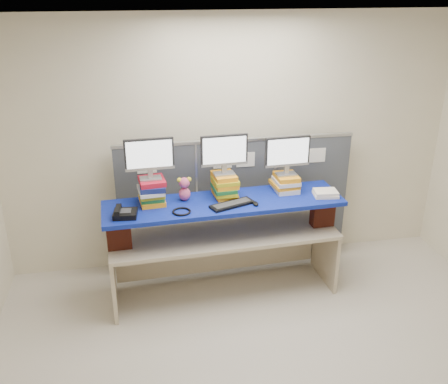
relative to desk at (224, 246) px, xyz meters
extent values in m
cube|color=beige|center=(0.23, -1.25, 0.84)|extent=(5.00, 4.00, 2.80)
cube|color=beige|center=(0.23, -1.25, -0.56)|extent=(5.00, 4.00, 0.01)
cube|color=silver|center=(0.23, -1.25, 2.24)|extent=(5.00, 4.00, 0.01)
cube|color=#3C4047|center=(-0.64, 0.53, 0.19)|extent=(0.85, 0.05, 1.50)
cube|color=#3C4047|center=(0.23, 0.53, 0.19)|extent=(0.85, 0.05, 1.50)
cube|color=#3C4047|center=(1.09, 0.53, 0.19)|extent=(0.85, 0.05, 1.50)
cube|color=#B2B5B9|center=(0.23, 0.53, 0.95)|extent=(2.60, 0.06, 0.03)
cube|color=white|center=(-0.72, 0.50, 0.74)|extent=(0.20, 0.00, 0.16)
cube|color=white|center=(0.08, 0.50, 0.74)|extent=(0.20, 0.00, 0.16)
cube|color=white|center=(0.33, 0.50, 0.74)|extent=(0.20, 0.00, 0.16)
cube|color=white|center=(1.13, 0.50, 0.74)|extent=(0.20, 0.00, 0.16)
cube|color=#BEAD91|center=(0.00, 0.00, 0.12)|extent=(2.34, 0.78, 0.04)
cube|color=#BEAD91|center=(-1.14, -0.05, -0.23)|extent=(0.07, 0.63, 0.66)
cube|color=#BEAD91|center=(1.14, 0.05, -0.23)|extent=(0.07, 0.63, 0.66)
cube|color=maroon|center=(-1.04, -0.10, 0.30)|extent=(0.24, 0.14, 0.31)
cube|color=maroon|center=(1.04, 0.00, 0.30)|extent=(0.24, 0.14, 0.31)
cube|color=navy|center=(0.00, 0.00, 0.48)|extent=(2.40, 0.71, 0.04)
cube|color=#FF9D18|center=(-0.70, 0.09, 0.52)|extent=(0.26, 0.30, 0.05)
cube|color=#196031|center=(-0.70, 0.09, 0.56)|extent=(0.24, 0.28, 0.04)
cube|color=gold|center=(-0.70, 0.10, 0.60)|extent=(0.26, 0.30, 0.04)
cube|color=silver|center=(-0.71, 0.08, 0.64)|extent=(0.26, 0.32, 0.04)
cube|color=navy|center=(-0.69, 0.08, 0.68)|extent=(0.24, 0.28, 0.05)
cube|color=red|center=(-0.69, 0.09, 0.73)|extent=(0.27, 0.29, 0.05)
cube|color=#FF9D18|center=(0.03, 0.13, 0.52)|extent=(0.24, 0.30, 0.04)
cube|color=gold|center=(0.03, 0.12, 0.56)|extent=(0.22, 0.29, 0.04)
cube|color=#196031|center=(0.02, 0.12, 0.59)|extent=(0.23, 0.30, 0.04)
cube|color=#FF9D18|center=(0.03, 0.13, 0.63)|extent=(0.25, 0.31, 0.04)
cube|color=gold|center=(0.03, 0.12, 0.67)|extent=(0.26, 0.30, 0.04)
cube|color=#FF9D18|center=(0.02, 0.13, 0.72)|extent=(0.24, 0.29, 0.05)
cube|color=silver|center=(0.68, 0.16, 0.52)|extent=(0.24, 0.31, 0.05)
cube|color=#FF9D18|center=(0.67, 0.16, 0.57)|extent=(0.27, 0.31, 0.04)
cube|color=silver|center=(0.68, 0.15, 0.61)|extent=(0.25, 0.28, 0.04)
cube|color=#FF9D18|center=(0.68, 0.15, 0.65)|extent=(0.22, 0.27, 0.05)
cube|color=#9D9DA1|center=(-0.70, 0.09, 0.76)|extent=(0.21, 0.14, 0.01)
cube|color=#9D9DA1|center=(-0.70, 0.09, 0.81)|extent=(0.05, 0.04, 0.08)
cube|color=black|center=(-0.70, 0.09, 1.00)|extent=(0.47, 0.05, 0.31)
cube|color=white|center=(-0.70, 0.07, 1.00)|extent=(0.43, 0.02, 0.27)
cube|color=#9D9DA1|center=(0.02, 0.12, 0.75)|extent=(0.21, 0.14, 0.01)
cube|color=#9D9DA1|center=(0.02, 0.12, 0.79)|extent=(0.05, 0.04, 0.08)
cube|color=black|center=(0.02, 0.12, 0.99)|extent=(0.47, 0.05, 0.31)
cube|color=white|center=(0.02, 0.10, 0.99)|extent=(0.43, 0.02, 0.27)
cube|color=#9D9DA1|center=(0.68, 0.15, 0.68)|extent=(0.21, 0.14, 0.01)
cube|color=#9D9DA1|center=(0.68, 0.15, 0.73)|extent=(0.05, 0.04, 0.08)
cube|color=black|center=(0.68, 0.15, 0.93)|extent=(0.47, 0.05, 0.31)
cube|color=white|center=(0.68, 0.13, 0.93)|extent=(0.43, 0.02, 0.27)
cube|color=black|center=(0.06, -0.11, 0.51)|extent=(0.46, 0.29, 0.02)
cube|color=#2F2F31|center=(0.06, -0.11, 0.53)|extent=(0.39, 0.23, 0.00)
ellipsoid|color=black|center=(0.29, -0.14, 0.51)|extent=(0.06, 0.10, 0.03)
cube|color=black|center=(-0.96, -0.17, 0.53)|extent=(0.23, 0.21, 0.05)
cube|color=#2F2F31|center=(-0.96, -0.17, 0.56)|extent=(0.12, 0.12, 0.01)
cube|color=black|center=(-1.02, -0.16, 0.57)|extent=(0.07, 0.20, 0.04)
torus|color=black|center=(-0.44, -0.18, 0.51)|extent=(0.23, 0.23, 0.02)
ellipsoid|color=#D14F7B|center=(-0.38, 0.10, 0.57)|extent=(0.12, 0.11, 0.13)
sphere|color=#D14F7B|center=(-0.38, 0.10, 0.69)|extent=(0.11, 0.11, 0.11)
sphere|color=yellow|center=(-0.42, 0.10, 0.72)|extent=(0.05, 0.05, 0.05)
sphere|color=yellow|center=(-0.33, 0.10, 0.72)|extent=(0.05, 0.05, 0.05)
cube|color=white|center=(1.03, -0.05, 0.51)|extent=(0.25, 0.21, 0.03)
cube|color=white|center=(1.03, -0.05, 0.54)|extent=(0.24, 0.20, 0.03)
camera|label=1|loc=(-0.81, -4.41, 2.53)|focal=40.00mm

